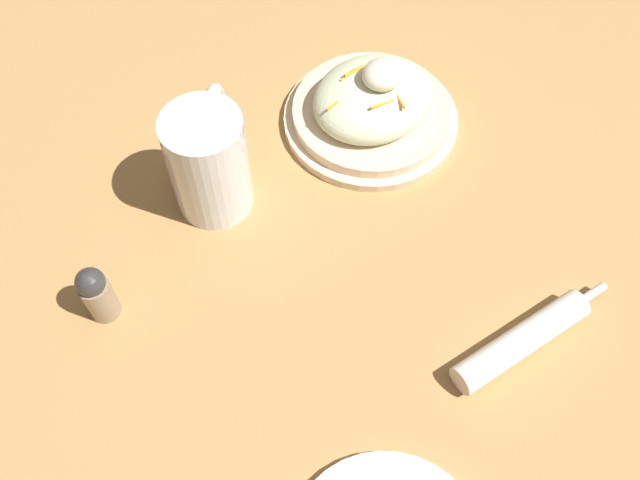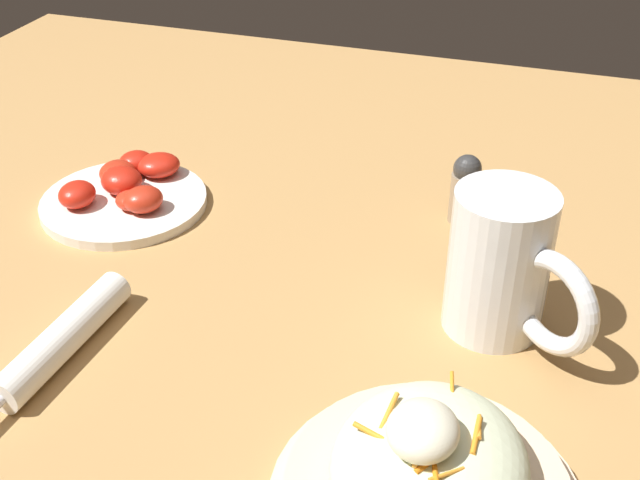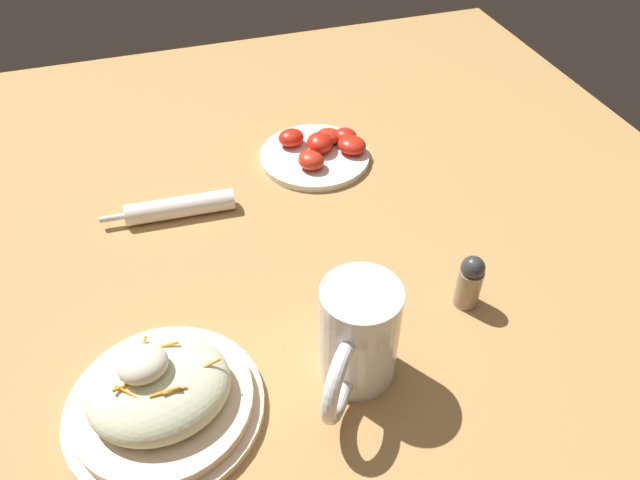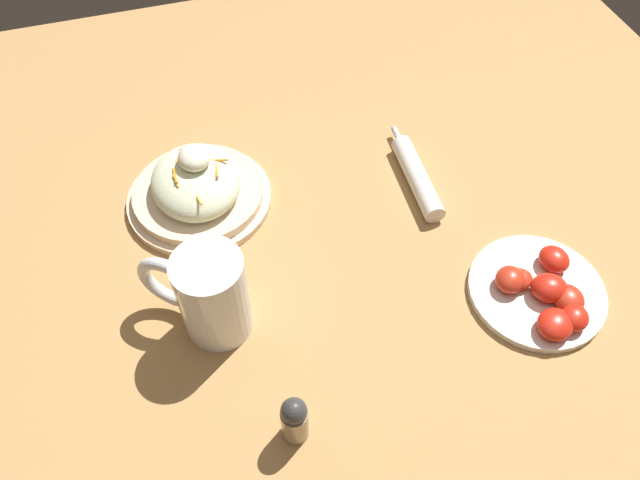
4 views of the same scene
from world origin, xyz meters
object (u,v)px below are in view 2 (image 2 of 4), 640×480
beer_mug (502,270)px  salt_shaker (465,189)px  tomato_plate (125,192)px  napkin_roll (63,339)px  salad_plate (428,479)px

beer_mug → salt_shaker: bearing=-161.2°
beer_mug → tomato_plate: (-0.09, -0.42, -0.05)m
napkin_roll → tomato_plate: size_ratio=1.07×
beer_mug → tomato_plate: beer_mug is taller
tomato_plate → salt_shaker: 0.37m
napkin_roll → beer_mug: bearing=113.8°
salad_plate → beer_mug: bearing=175.5°
beer_mug → napkin_roll: (0.15, -0.34, -0.05)m
salad_plate → napkin_roll: size_ratio=1.10×
salad_plate → tomato_plate: bearing=-127.0°
salt_shaker → salad_plate: bearing=6.1°
salt_shaker → beer_mug: bearing=18.8°
salad_plate → salt_shaker: bearing=-173.9°
beer_mug → salt_shaker: size_ratio=1.71×
salad_plate → beer_mug: size_ratio=1.63×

